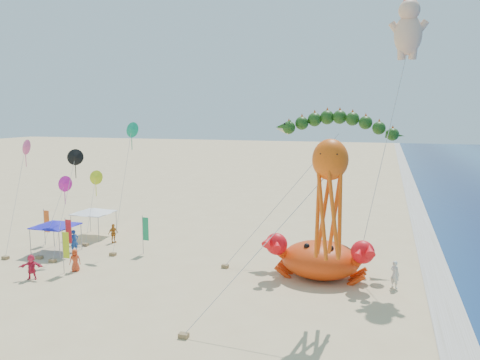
# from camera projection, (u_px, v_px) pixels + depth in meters

# --- Properties ---
(ground) EXTENTS (320.00, 320.00, 0.00)m
(ground) POSITION_uv_depth(u_px,v_px,m) (259.00, 276.00, 32.90)
(ground) COLOR #D1B784
(ground) RESTS_ON ground
(foam_strip) EXTENTS (320.00, 320.00, 0.00)m
(foam_strip) POSITION_uv_depth(u_px,v_px,m) (443.00, 296.00, 29.34)
(foam_strip) COLOR silver
(foam_strip) RESTS_ON ground
(crab_inflatable) EXTENTS (7.32, 4.62, 3.21)m
(crab_inflatable) POSITION_uv_depth(u_px,v_px,m) (320.00, 258.00, 32.35)
(crab_inflatable) COLOR red
(crab_inflatable) RESTS_ON ground
(dragon_kite) EXTENTS (12.33, 6.88, 11.29)m
(dragon_kite) POSITION_uv_depth(u_px,v_px,m) (337.00, 128.00, 36.34)
(dragon_kite) COLOR #183E10
(dragon_kite) RESTS_ON ground
(cherub_kite) EXTENTS (4.05, 4.98, 19.49)m
(cherub_kite) POSITION_uv_depth(u_px,v_px,m) (408.00, 28.00, 33.38)
(cherub_kite) COLOR #F2B893
(cherub_kite) RESTS_ON ground
(octopus_kite) EXTENTS (7.89, 5.28, 10.06)m
(octopus_kite) POSITION_uv_depth(u_px,v_px,m) (329.00, 190.00, 24.86)
(octopus_kite) COLOR #ED550C
(octopus_kite) RESTS_ON ground
(canopy_blue) EXTENTS (3.33, 3.33, 2.71)m
(canopy_blue) POSITION_uv_depth(u_px,v_px,m) (56.00, 223.00, 38.23)
(canopy_blue) COLOR gray
(canopy_blue) RESTS_ON ground
(canopy_white) EXTENTS (3.44, 3.44, 2.71)m
(canopy_white) POSITION_uv_depth(u_px,v_px,m) (94.00, 211.00, 43.29)
(canopy_white) COLOR gray
(canopy_white) RESTS_ON ground
(feather_flags) EXTENTS (10.07, 5.97, 3.20)m
(feather_flags) POSITION_uv_depth(u_px,v_px,m) (81.00, 232.00, 37.15)
(feather_flags) COLOR gray
(feather_flags) RESTS_ON ground
(beachgoers) EXTENTS (25.85, 10.81, 1.87)m
(beachgoers) POSITION_uv_depth(u_px,v_px,m) (107.00, 256.00, 34.81)
(beachgoers) COLOR #C93F20
(beachgoers) RESTS_ON ground
(small_kites) EXTENTS (10.24, 8.11, 10.70)m
(small_kites) POSITION_uv_depth(u_px,v_px,m) (77.00, 169.00, 38.89)
(small_kites) COLOR #D1EC1A
(small_kites) RESTS_ON ground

